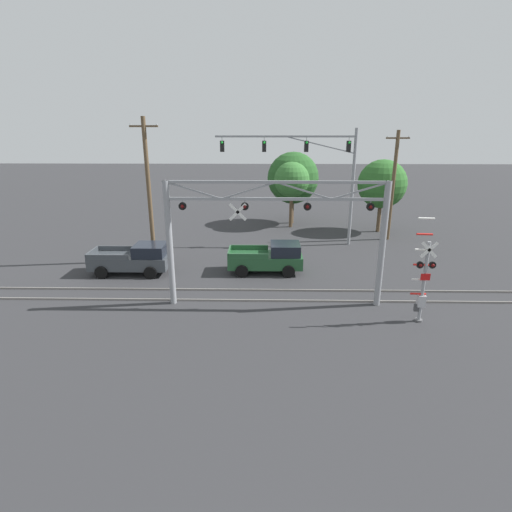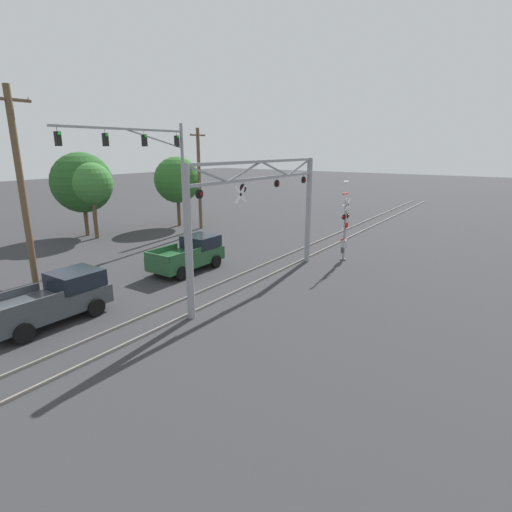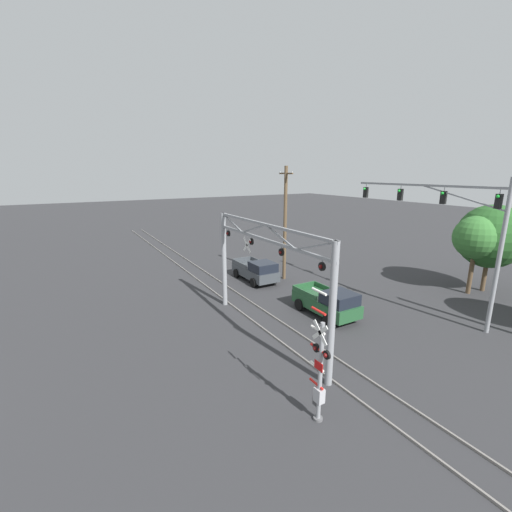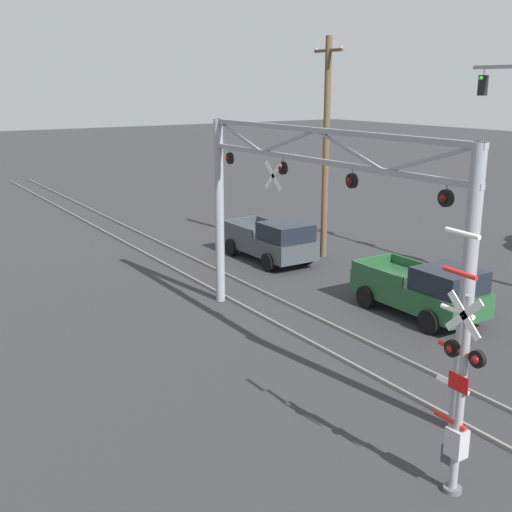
{
  "view_description": "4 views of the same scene",
  "coord_description": "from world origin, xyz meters",
  "px_view_note": "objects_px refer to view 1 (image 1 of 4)",
  "views": [
    {
      "loc": [
        -0.61,
        -2.61,
        8.8
      ],
      "look_at": [
        -0.97,
        16.28,
        2.68
      ],
      "focal_mm": 28.0,
      "sensor_mm": 36.0,
      "label": 1
    },
    {
      "loc": [
        -16.72,
        5.42,
        6.94
      ],
      "look_at": [
        -1.27,
        15.91,
        1.89
      ],
      "focal_mm": 28.0,
      "sensor_mm": 36.0,
      "label": 2
    },
    {
      "loc": [
        15.11,
        7.17,
        9.03
      ],
      "look_at": [
        -1.43,
        16.73,
        4.28
      ],
      "focal_mm": 24.0,
      "sensor_mm": 36.0,
      "label": 3
    },
    {
      "loc": [
        13.72,
        5.76,
        7.49
      ],
      "look_at": [
        -1.5,
        15.54,
        2.64
      ],
      "focal_mm": 45.0,
      "sensor_mm": 36.0,
      "label": 4
    }
  ],
  "objects_px": {
    "crossing_gantry": "(276,229)",
    "pickup_truck_lead": "(269,258)",
    "crossing_signal_mast": "(423,283)",
    "background_tree_beyond_span": "(292,180)",
    "traffic_signal_span": "(320,166)",
    "background_tree_far_right_verge": "(293,178)",
    "utility_pole_left": "(149,190)",
    "background_tree_far_left_verge": "(382,184)",
    "pickup_truck_following": "(135,259)",
    "utility_pole_right": "(393,185)"
  },
  "relations": [
    {
      "from": "traffic_signal_span",
      "to": "utility_pole_right",
      "type": "xyz_separation_m",
      "value": [
        6.01,
        1.53,
        -1.62
      ]
    },
    {
      "from": "crossing_gantry",
      "to": "pickup_truck_following",
      "type": "xyz_separation_m",
      "value": [
        -8.67,
        4.49,
        -3.06
      ]
    },
    {
      "from": "pickup_truck_following",
      "to": "crossing_gantry",
      "type": "bearing_deg",
      "value": -27.36
    },
    {
      "from": "pickup_truck_lead",
      "to": "background_tree_beyond_span",
      "type": "bearing_deg",
      "value": 80.0
    },
    {
      "from": "pickup_truck_following",
      "to": "utility_pole_left",
      "type": "distance_m",
      "value": 4.66
    },
    {
      "from": "utility_pole_right",
      "to": "background_tree_far_left_verge",
      "type": "height_order",
      "value": "utility_pole_right"
    },
    {
      "from": "crossing_gantry",
      "to": "utility_pole_left",
      "type": "height_order",
      "value": "utility_pole_left"
    },
    {
      "from": "utility_pole_left",
      "to": "background_tree_far_right_verge",
      "type": "distance_m",
      "value": 15.51
    },
    {
      "from": "utility_pole_left",
      "to": "utility_pole_right",
      "type": "bearing_deg",
      "value": 18.36
    },
    {
      "from": "traffic_signal_span",
      "to": "background_tree_far_right_verge",
      "type": "height_order",
      "value": "traffic_signal_span"
    },
    {
      "from": "crossing_gantry",
      "to": "crossing_signal_mast",
      "type": "height_order",
      "value": "crossing_gantry"
    },
    {
      "from": "background_tree_beyond_span",
      "to": "utility_pole_right",
      "type": "bearing_deg",
      "value": -28.34
    },
    {
      "from": "pickup_truck_lead",
      "to": "pickup_truck_following",
      "type": "height_order",
      "value": "same"
    },
    {
      "from": "crossing_signal_mast",
      "to": "background_tree_far_left_verge",
      "type": "height_order",
      "value": "background_tree_far_left_verge"
    },
    {
      "from": "pickup_truck_following",
      "to": "utility_pole_right",
      "type": "height_order",
      "value": "utility_pole_right"
    },
    {
      "from": "background_tree_beyond_span",
      "to": "background_tree_far_right_verge",
      "type": "height_order",
      "value": "background_tree_far_right_verge"
    },
    {
      "from": "crossing_gantry",
      "to": "pickup_truck_lead",
      "type": "xyz_separation_m",
      "value": [
        -0.21,
        4.85,
        -3.07
      ]
    },
    {
      "from": "traffic_signal_span",
      "to": "pickup_truck_lead",
      "type": "xyz_separation_m",
      "value": [
        -3.83,
        -6.41,
        -5.13
      ]
    },
    {
      "from": "pickup_truck_following",
      "to": "background_tree_far_left_verge",
      "type": "xyz_separation_m",
      "value": [
        18.19,
        10.88,
        3.23
      ]
    },
    {
      "from": "utility_pole_left",
      "to": "background_tree_far_right_verge",
      "type": "xyz_separation_m",
      "value": [
        10.24,
        11.63,
        -0.59
      ]
    },
    {
      "from": "crossing_gantry",
      "to": "utility_pole_left",
      "type": "distance_m",
      "value": 10.69
    },
    {
      "from": "utility_pole_right",
      "to": "background_tree_beyond_span",
      "type": "distance_m",
      "value": 8.76
    },
    {
      "from": "pickup_truck_following",
      "to": "background_tree_beyond_span",
      "type": "bearing_deg",
      "value": 49.64
    },
    {
      "from": "background_tree_beyond_span",
      "to": "crossing_gantry",
      "type": "bearing_deg",
      "value": -96.46
    },
    {
      "from": "background_tree_far_right_verge",
      "to": "utility_pole_left",
      "type": "bearing_deg",
      "value": -131.37
    },
    {
      "from": "crossing_gantry",
      "to": "utility_pole_right",
      "type": "distance_m",
      "value": 16.02
    },
    {
      "from": "utility_pole_right",
      "to": "utility_pole_left",
      "type": "bearing_deg",
      "value": -161.64
    },
    {
      "from": "pickup_truck_lead",
      "to": "traffic_signal_span",
      "type": "bearing_deg",
      "value": 59.14
    },
    {
      "from": "traffic_signal_span",
      "to": "background_tree_far_left_verge",
      "type": "xyz_separation_m",
      "value": [
        5.9,
        4.1,
        -1.9
      ]
    },
    {
      "from": "crossing_signal_mast",
      "to": "background_tree_beyond_span",
      "type": "distance_m",
      "value": 19.55
    },
    {
      "from": "traffic_signal_span",
      "to": "background_tree_far_left_verge",
      "type": "distance_m",
      "value": 7.43
    },
    {
      "from": "background_tree_far_left_verge",
      "to": "background_tree_beyond_span",
      "type": "bearing_deg",
      "value": 168.2
    },
    {
      "from": "traffic_signal_span",
      "to": "utility_pole_left",
      "type": "xyz_separation_m",
      "value": [
        -11.73,
        -4.35,
        -1.2
      ]
    },
    {
      "from": "crossing_signal_mast",
      "to": "background_tree_beyond_span",
      "type": "height_order",
      "value": "background_tree_beyond_span"
    },
    {
      "from": "traffic_signal_span",
      "to": "background_tree_beyond_span",
      "type": "distance_m",
      "value": 6.19
    },
    {
      "from": "background_tree_far_right_verge",
      "to": "traffic_signal_span",
      "type": "bearing_deg",
      "value": -78.5
    },
    {
      "from": "background_tree_far_right_verge",
      "to": "pickup_truck_following",
      "type": "bearing_deg",
      "value": -127.56
    },
    {
      "from": "traffic_signal_span",
      "to": "pickup_truck_lead",
      "type": "bearing_deg",
      "value": -120.86
    },
    {
      "from": "utility_pole_left",
      "to": "background_tree_far_left_verge",
      "type": "relative_size",
      "value": 1.51
    },
    {
      "from": "pickup_truck_lead",
      "to": "background_tree_far_right_verge",
      "type": "distance_m",
      "value": 14.29
    },
    {
      "from": "pickup_truck_lead",
      "to": "background_tree_beyond_span",
      "type": "relative_size",
      "value": 0.78
    },
    {
      "from": "crossing_signal_mast",
      "to": "background_tree_far_right_verge",
      "type": "height_order",
      "value": "background_tree_far_right_verge"
    },
    {
      "from": "crossing_signal_mast",
      "to": "background_tree_far_right_verge",
      "type": "distance_m",
      "value": 21.03
    },
    {
      "from": "crossing_signal_mast",
      "to": "utility_pole_left",
      "type": "bearing_deg",
      "value": 149.56
    },
    {
      "from": "pickup_truck_lead",
      "to": "utility_pole_left",
      "type": "relative_size",
      "value": 0.49
    },
    {
      "from": "utility_pole_right",
      "to": "pickup_truck_lead",
      "type": "bearing_deg",
      "value": -141.09
    },
    {
      "from": "crossing_gantry",
      "to": "pickup_truck_lead",
      "type": "relative_size",
      "value": 2.36
    },
    {
      "from": "pickup_truck_following",
      "to": "background_tree_beyond_span",
      "type": "height_order",
      "value": "background_tree_beyond_span"
    },
    {
      "from": "traffic_signal_span",
      "to": "pickup_truck_lead",
      "type": "height_order",
      "value": "traffic_signal_span"
    },
    {
      "from": "pickup_truck_following",
      "to": "background_tree_far_left_verge",
      "type": "height_order",
      "value": "background_tree_far_left_verge"
    }
  ]
}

